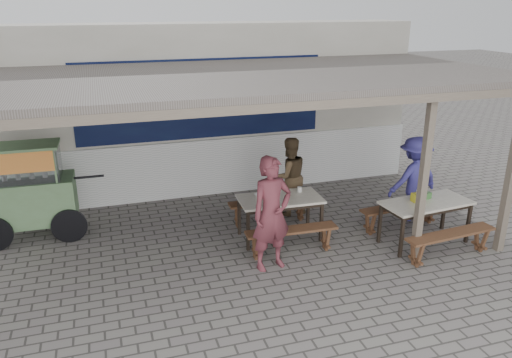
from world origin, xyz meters
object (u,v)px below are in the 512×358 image
(table_left, at_px, (280,202))
(condiment_jar, at_px, (300,189))
(table_right, at_px, (426,206))
(patron_wall_side, at_px, (289,176))
(patron_street_side, at_px, (272,214))
(tissue_box, at_px, (417,198))
(bench_left_street, at_px, (291,235))
(donation_box, at_px, (426,196))
(vendor_cart, at_px, (29,188))
(patron_right_table, at_px, (414,179))
(bench_right_wall, at_px, (401,211))
(bench_left_wall, at_px, (269,206))
(bench_right_street, at_px, (450,239))
(condiment_bowl, at_px, (260,195))

(table_left, bearing_deg, condiment_jar, 23.34)
(table_right, height_order, patron_wall_side, patron_wall_side)
(patron_street_side, relative_size, tissue_box, 12.53)
(bench_left_street, distance_m, donation_box, 2.42)
(patron_wall_side, bearing_deg, vendor_cart, -9.34)
(table_right, xyz_separation_m, condiment_jar, (-1.85, 1.07, 0.12))
(bench_left_street, relative_size, patron_right_table, 0.95)
(bench_right_wall, xyz_separation_m, patron_right_table, (0.43, 0.32, 0.46))
(condiment_jar, bearing_deg, vendor_cart, 165.50)
(bench_left_street, relative_size, tissue_box, 10.63)
(condiment_jar, bearing_deg, patron_street_side, -129.75)
(bench_left_wall, bearing_deg, bench_right_street, -40.63)
(bench_right_street, distance_m, condiment_jar, 2.58)
(vendor_cart, relative_size, patron_street_side, 1.18)
(bench_left_street, height_order, condiment_bowl, condiment_bowl)
(condiment_jar, bearing_deg, bench_left_wall, 130.97)
(table_left, height_order, patron_wall_side, patron_wall_side)
(bench_left_street, distance_m, condiment_bowl, 0.94)
(donation_box, bearing_deg, bench_left_wall, 148.71)
(bench_left_wall, bearing_deg, table_right, -31.91)
(patron_wall_side, bearing_deg, table_right, 128.22)
(bench_right_street, xyz_separation_m, condiment_bowl, (-2.64, 1.68, 0.43))
(bench_right_street, height_order, condiment_bowl, condiment_bowl)
(table_left, distance_m, bench_right_wall, 2.26)
(table_left, xyz_separation_m, vendor_cart, (-4.07, 1.33, 0.23))
(table_left, bearing_deg, patron_right_table, 3.03)
(patron_street_side, bearing_deg, condiment_jar, 39.15)
(table_right, distance_m, patron_wall_side, 2.56)
(patron_wall_side, relative_size, donation_box, 9.47)
(bench_right_wall, xyz_separation_m, patron_street_side, (-2.69, -0.63, 0.55))
(condiment_jar, bearing_deg, bench_right_street, -41.47)
(patron_right_table, bearing_deg, donation_box, 62.80)
(patron_street_side, xyz_separation_m, donation_box, (2.82, 0.13, -0.09))
(patron_street_side, distance_m, donation_box, 2.82)
(bench_left_street, height_order, bench_right_street, same)
(bench_right_wall, distance_m, patron_street_side, 2.82)
(bench_left_street, height_order, condiment_jar, condiment_jar)
(table_right, bearing_deg, bench_left_wall, 140.64)
(vendor_cart, height_order, condiment_jar, vendor_cart)
(table_left, height_order, condiment_bowl, condiment_bowl)
(table_left, height_order, table_right, same)
(table_left, xyz_separation_m, bench_right_street, (2.33, -1.52, -0.33))
(bench_left_street, height_order, bench_left_wall, same)
(vendor_cart, distance_m, donation_box, 6.75)
(bench_right_street, bearing_deg, tissue_box, 103.30)
(bench_right_street, xyz_separation_m, vendor_cart, (-6.40, 2.85, 0.56))
(bench_left_wall, xyz_separation_m, table_right, (2.25, -1.53, 0.33))
(bench_left_wall, distance_m, condiment_bowl, 0.72)
(table_right, distance_m, vendor_cart, 6.73)
(table_left, distance_m, patron_street_side, 1.06)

